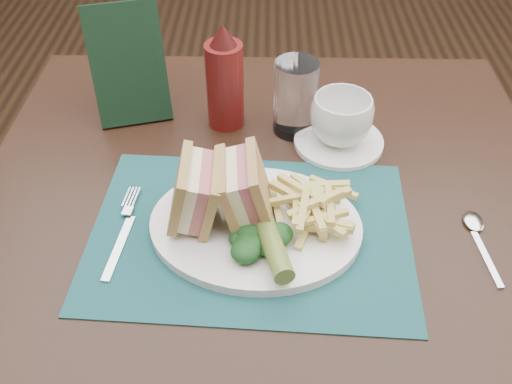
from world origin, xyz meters
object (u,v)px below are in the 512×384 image
at_px(sandwich_half_a, 180,191).
at_px(drinking_glass, 295,98).
at_px(plate, 256,226).
at_px(saucer, 338,142).
at_px(placemat, 250,233).
at_px(table_main, 265,316).
at_px(coffee_cup, 341,119).
at_px(check_presenter, 128,65).
at_px(ketchup_bottle, 225,76).
at_px(sandwich_half_b, 229,189).

bearing_deg(sandwich_half_a, drinking_glass, 54.08).
distance_m(plate, saucer, 0.25).
bearing_deg(placemat, table_main, 79.37).
bearing_deg(placemat, coffee_cup, 55.74).
relative_size(placemat, check_presenter, 2.21).
xyz_separation_m(saucer, ketchup_bottle, (-0.19, 0.06, 0.09)).
height_order(plate, sandwich_half_b, sandwich_half_b).
relative_size(placemat, ketchup_bottle, 2.42).
bearing_deg(sandwich_half_b, ketchup_bottle, 90.66).
relative_size(table_main, ketchup_bottle, 4.84).
height_order(sandwich_half_a, saucer, sandwich_half_a).
bearing_deg(plate, saucer, 61.35).
relative_size(sandwich_half_a, check_presenter, 0.48).
distance_m(table_main, placemat, 0.40).
distance_m(plate, sandwich_half_a, 0.12).
bearing_deg(placemat, check_presenter, 126.22).
bearing_deg(sandwich_half_a, placemat, -8.96).
relative_size(saucer, drinking_glass, 1.15).
distance_m(placemat, drinking_glass, 0.27).
xyz_separation_m(saucer, coffee_cup, (0.00, 0.00, 0.05)).
xyz_separation_m(sandwich_half_a, saucer, (0.24, 0.20, -0.06)).
relative_size(plate, coffee_cup, 2.92).
bearing_deg(sandwich_half_b, placemat, -36.61).
relative_size(saucer, ketchup_bottle, 0.81).
xyz_separation_m(sandwich_half_a, sandwich_half_b, (0.07, 0.01, 0.00)).
height_order(sandwich_half_b, drinking_glass, drinking_glass).
bearing_deg(ketchup_bottle, check_presenter, 171.96).
xyz_separation_m(plate, sandwich_half_a, (-0.10, 0.01, 0.06)).
height_order(placemat, drinking_glass, drinking_glass).
xyz_separation_m(table_main, ketchup_bottle, (-0.07, 0.14, 0.47)).
bearing_deg(plate, ketchup_bottle, 107.11).
relative_size(placemat, drinking_glass, 3.47).
bearing_deg(check_presenter, plate, -68.18).
height_order(table_main, ketchup_bottle, ketchup_bottle).
xyz_separation_m(plate, coffee_cup, (0.14, 0.20, 0.04)).
relative_size(placemat, saucer, 3.01).
bearing_deg(sandwich_half_a, sandwich_half_b, 3.45).
bearing_deg(saucer, coffee_cup, 0.00).
xyz_separation_m(placemat, check_presenter, (-0.21, 0.29, 0.10)).
distance_m(placemat, saucer, 0.25).
relative_size(placemat, sandwich_half_a, 4.56).
distance_m(plate, drinking_glass, 0.26).
height_order(drinking_glass, check_presenter, check_presenter).
height_order(placemat, saucer, saucer).
xyz_separation_m(sandwich_half_a, coffee_cup, (0.24, 0.20, -0.02)).
relative_size(drinking_glass, check_presenter, 0.64).
bearing_deg(sandwich_half_b, sandwich_half_a, -179.51).
bearing_deg(sandwich_half_a, saucer, 38.39).
relative_size(table_main, saucer, 6.00).
height_order(placemat, sandwich_half_a, sandwich_half_a).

